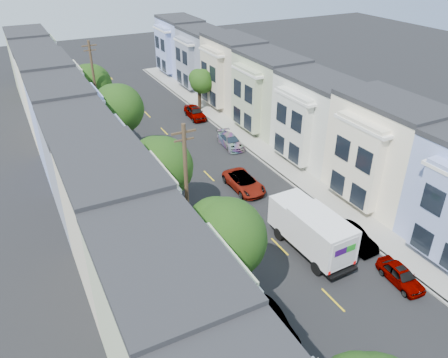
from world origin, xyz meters
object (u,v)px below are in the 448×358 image
(parked_left_b, at_px, (269,322))
(parked_left_c, at_px, (211,249))
(utility_pole_far, at_px, (95,86))
(utility_pole_near, at_px, (187,195))
(tree_d, at_px, (118,109))
(parked_right_a, at_px, (401,275))
(tree_far_r, at_px, (201,82))
(parked_right_b, at_px, (352,237))
(fedex_truck, at_px, (311,229))
(parked_right_d, at_px, (195,112))
(tree_e, at_px, (91,84))
(parked_left_d, at_px, (162,185))
(parked_right_c, at_px, (231,141))
(lead_sedan, at_px, (244,183))
(tree_c, at_px, (161,168))
(tree_b, at_px, (224,239))

(parked_left_b, distance_m, parked_left_c, 7.57)
(utility_pole_far, bearing_deg, utility_pole_near, -90.00)
(tree_d, height_order, parked_right_a, tree_d)
(utility_pole_near, xyz_separation_m, parked_left_b, (1.40, -8.20, -4.44))
(tree_far_r, height_order, parked_right_b, tree_far_r)
(fedex_truck, distance_m, parked_right_d, 27.63)
(tree_e, distance_m, parked_right_a, 39.13)
(utility_pole_far, distance_m, parked_left_d, 17.29)
(utility_pole_near, xyz_separation_m, parked_right_c, (11.20, 14.85, -4.52))
(parked_right_b, bearing_deg, tree_e, 107.20)
(tree_e, distance_m, tree_far_r, 13.39)
(lead_sedan, xyz_separation_m, parked_right_b, (3.16, -10.53, -0.01))
(parked_left_c, bearing_deg, tree_d, 90.61)
(lead_sedan, bearing_deg, tree_e, 110.07)
(tree_d, distance_m, parked_left_b, 25.14)
(tree_e, relative_size, parked_right_d, 1.55)
(tree_far_r, distance_m, parked_right_c, 12.21)
(tree_c, relative_size, parked_right_c, 1.72)
(parked_right_a, relative_size, parked_right_d, 0.82)
(parked_left_c, relative_size, parked_left_d, 0.88)
(parked_left_c, bearing_deg, tree_e, 88.66)
(utility_pole_far, bearing_deg, fedex_truck, -74.73)
(tree_far_r, bearing_deg, parked_left_c, -113.49)
(utility_pole_far, xyz_separation_m, parked_left_c, (1.40, -26.63, -4.53))
(tree_d, xyz_separation_m, parked_left_d, (1.40, -7.05, -4.98))
(parked_left_b, distance_m, parked_left_d, 17.56)
(lead_sedan, bearing_deg, parked_left_b, -114.38)
(parked_left_b, relative_size, parked_left_c, 1.11)
(utility_pole_far, xyz_separation_m, parked_left_b, (1.40, -34.20, -4.44))
(tree_d, bearing_deg, parked_right_c, -7.94)
(tree_e, height_order, parked_right_b, tree_e)
(lead_sedan, xyz_separation_m, parked_left_b, (-6.64, -14.59, 0.03))
(parked_right_b, bearing_deg, tree_c, 139.23)
(tree_b, bearing_deg, parked_right_c, 60.95)
(tree_e, height_order, parked_right_d, tree_e)
(parked_left_b, height_order, parked_right_d, parked_right_d)
(tree_d, xyz_separation_m, tree_e, (0.00, 12.12, -0.97))
(parked_left_d, bearing_deg, tree_c, -105.43)
(fedex_truck, xyz_separation_m, parked_right_d, (3.21, 27.42, -1.10))
(utility_pole_far, distance_m, lead_sedan, 21.66)
(tree_d, bearing_deg, parked_left_c, -85.30)
(tree_c, relative_size, parked_left_d, 1.65)
(fedex_truck, bearing_deg, utility_pole_near, 156.28)
(parked_right_d, bearing_deg, tree_b, -107.56)
(parked_left_c, bearing_deg, tree_b, -110.77)
(tree_b, distance_m, fedex_truck, 8.90)
(utility_pole_far, bearing_deg, tree_far_r, 2.18)
(tree_d, distance_m, parked_right_c, 12.37)
(tree_d, bearing_deg, parked_right_a, -65.99)
(utility_pole_far, distance_m, parked_left_b, 34.51)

